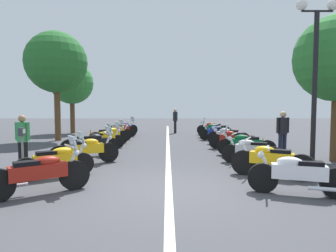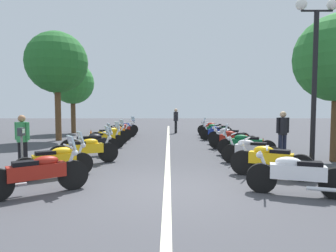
% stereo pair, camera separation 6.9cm
% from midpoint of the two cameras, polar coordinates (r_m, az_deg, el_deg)
% --- Properties ---
extents(ground_plane, '(80.00, 80.00, 0.00)m').
position_cam_midpoint_polar(ground_plane, '(6.66, -0.16, -12.37)').
color(ground_plane, '#424247').
extents(lane_centre_stripe, '(29.17, 0.16, 0.01)m').
position_cam_midpoint_polar(lane_centre_stripe, '(13.38, -0.16, -4.16)').
color(lane_centre_stripe, beige).
rests_on(lane_centre_stripe, ground_plane).
extents(motorcycle_left_row_0, '(1.36, 1.83, 1.22)m').
position_cam_midpoint_polar(motorcycle_left_row_0, '(6.73, -24.03, -8.39)').
color(motorcycle_left_row_0, black).
rests_on(motorcycle_left_row_0, ground_plane).
extents(motorcycle_left_row_1, '(1.20, 1.76, 1.19)m').
position_cam_midpoint_polar(motorcycle_left_row_1, '(8.17, -21.16, -6.32)').
color(motorcycle_left_row_1, black).
rests_on(motorcycle_left_row_1, ground_plane).
extents(motorcycle_left_row_2, '(1.14, 2.04, 1.22)m').
position_cam_midpoint_polar(motorcycle_left_row_2, '(9.80, -15.98, -4.46)').
color(motorcycle_left_row_2, black).
rests_on(motorcycle_left_row_2, ground_plane).
extents(motorcycle_left_row_3, '(1.14, 2.01, 1.23)m').
position_cam_midpoint_polar(motorcycle_left_row_3, '(11.30, -14.98, -3.33)').
color(motorcycle_left_row_3, black).
rests_on(motorcycle_left_row_3, ground_plane).
extents(motorcycle_left_row_4, '(1.38, 1.81, 1.19)m').
position_cam_midpoint_polar(motorcycle_left_row_4, '(12.89, -12.91, -2.53)').
color(motorcycle_left_row_4, black).
rests_on(motorcycle_left_row_4, ground_plane).
extents(motorcycle_left_row_5, '(1.29, 1.76, 1.22)m').
position_cam_midpoint_polar(motorcycle_left_row_5, '(14.51, -11.49, -1.75)').
color(motorcycle_left_row_5, black).
rests_on(motorcycle_left_row_5, ground_plane).
extents(motorcycle_left_row_6, '(1.31, 1.75, 0.99)m').
position_cam_midpoint_polar(motorcycle_left_row_6, '(15.98, -10.50, -1.31)').
color(motorcycle_left_row_6, black).
rests_on(motorcycle_left_row_6, ground_plane).
extents(motorcycle_left_row_7, '(1.30, 1.78, 1.01)m').
position_cam_midpoint_polar(motorcycle_left_row_7, '(17.68, -9.32, -0.76)').
color(motorcycle_left_row_7, black).
rests_on(motorcycle_left_row_7, ground_plane).
extents(motorcycle_left_row_8, '(1.46, 1.81, 1.22)m').
position_cam_midpoint_polar(motorcycle_left_row_8, '(19.18, -8.87, -0.38)').
color(motorcycle_left_row_8, black).
rests_on(motorcycle_left_row_8, ground_plane).
extents(motorcycle_right_row_0, '(0.91, 2.00, 1.00)m').
position_cam_midpoint_polar(motorcycle_right_row_0, '(6.72, 23.76, -8.56)').
color(motorcycle_right_row_0, black).
rests_on(motorcycle_right_row_0, ground_plane).
extents(motorcycle_right_row_1, '(1.13, 1.93, 1.02)m').
position_cam_midpoint_polar(motorcycle_right_row_1, '(8.10, 19.25, -6.29)').
color(motorcycle_right_row_1, black).
rests_on(motorcycle_right_row_1, ground_plane).
extents(motorcycle_right_row_2, '(1.03, 1.82, 0.98)m').
position_cam_midpoint_polar(motorcycle_right_row_2, '(9.77, 15.79, -4.64)').
color(motorcycle_right_row_2, black).
rests_on(motorcycle_right_row_2, ground_plane).
extents(motorcycle_right_row_3, '(0.95, 2.09, 1.21)m').
position_cam_midpoint_polar(motorcycle_right_row_3, '(11.31, 14.73, -3.39)').
color(motorcycle_right_row_3, black).
rests_on(motorcycle_right_row_3, ground_plane).
extents(motorcycle_right_row_4, '(1.17, 1.98, 1.01)m').
position_cam_midpoint_polar(motorcycle_right_row_4, '(12.76, 12.45, -2.56)').
color(motorcycle_right_row_4, black).
rests_on(motorcycle_right_row_4, ground_plane).
extents(motorcycle_right_row_5, '(1.09, 1.91, 1.00)m').
position_cam_midpoint_polar(motorcycle_right_row_5, '(14.32, 11.51, -1.88)').
color(motorcycle_right_row_5, black).
rests_on(motorcycle_right_row_5, ground_plane).
extents(motorcycle_right_row_6, '(0.98, 1.94, 0.98)m').
position_cam_midpoint_polar(motorcycle_right_row_6, '(16.08, 9.54, -1.29)').
color(motorcycle_right_row_6, black).
rests_on(motorcycle_right_row_6, ground_plane).
extents(motorcycle_right_row_7, '(0.91, 1.97, 1.22)m').
position_cam_midpoint_polar(motorcycle_right_row_7, '(17.48, 8.99, -0.79)').
color(motorcycle_right_row_7, black).
rests_on(motorcycle_right_row_7, ground_plane).
extents(motorcycle_right_row_8, '(1.04, 2.07, 1.01)m').
position_cam_midpoint_polar(motorcycle_right_row_8, '(19.12, 8.69, -0.42)').
color(motorcycle_right_row_8, black).
rests_on(motorcycle_right_row_8, ground_plane).
extents(street_lamp_twin_globe, '(0.32, 1.22, 4.95)m').
position_cam_midpoint_polar(street_lamp_twin_globe, '(9.70, 26.74, 12.40)').
color(street_lamp_twin_globe, black).
rests_on(street_lamp_twin_globe, ground_plane).
extents(parking_meter, '(0.20, 0.15, 1.29)m').
position_cam_midpoint_polar(parking_meter, '(8.81, -26.82, -2.85)').
color(parking_meter, slate).
rests_on(parking_meter, ground_plane).
extents(traffic_cone_0, '(0.36, 0.36, 0.61)m').
position_cam_midpoint_polar(traffic_cone_0, '(16.62, -15.03, -1.73)').
color(traffic_cone_0, orange).
rests_on(traffic_cone_0, ground_plane).
extents(traffic_cone_2, '(0.36, 0.36, 0.61)m').
position_cam_midpoint_polar(traffic_cone_2, '(12.49, 17.91, -3.58)').
color(traffic_cone_2, orange).
rests_on(traffic_cone_2, ground_plane).
extents(bystander_1, '(0.32, 0.51, 1.61)m').
position_cam_midpoint_polar(bystander_1, '(9.81, -26.75, -1.98)').
color(bystander_1, black).
rests_on(bystander_1, ground_plane).
extents(bystander_2, '(0.52, 0.32, 1.73)m').
position_cam_midpoint_polar(bystander_2, '(20.38, 1.32, 1.43)').
color(bystander_2, black).
rests_on(bystander_2, ground_plane).
extents(bystander_3, '(0.32, 0.51, 1.69)m').
position_cam_midpoint_polar(bystander_3, '(11.45, 21.36, -0.80)').
color(bystander_3, '#1E2338').
rests_on(bystander_3, ground_plane).
extents(roadside_tree_1, '(3.29, 3.29, 5.90)m').
position_cam_midpoint_polar(roadside_tree_1, '(17.19, -21.13, 11.47)').
color(roadside_tree_1, brown).
rests_on(roadside_tree_1, ground_plane).
extents(roadside_tree_2, '(2.93, 2.93, 4.98)m').
position_cam_midpoint_polar(roadside_tree_2, '(21.52, -18.39, 7.96)').
color(roadside_tree_2, brown).
rests_on(roadside_tree_2, ground_plane).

